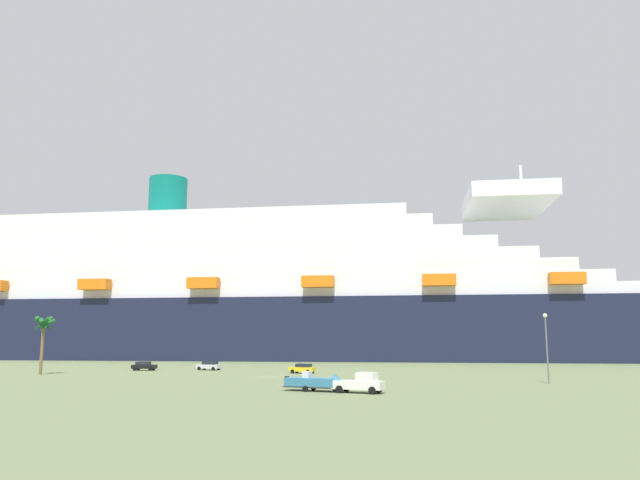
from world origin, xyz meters
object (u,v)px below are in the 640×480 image
pickup_truck (360,383)px  small_boat_on_trailer (318,383)px  parked_car_yellow_taxi (303,368)px  palm_tree (44,327)px  parked_car_silver_sedan (209,366)px  parked_car_black_coupe (144,366)px  cruise_ship (270,299)px  street_lamp (546,338)px

pickup_truck → small_boat_on_trailer: (-4.96, 0.90, -0.08)m
small_boat_on_trailer → parked_car_yellow_taxi: bearing=108.7°
palm_tree → parked_car_silver_sedan: (20.54, 19.73, -6.73)m
pickup_truck → parked_car_silver_sedan: bearing=131.8°
pickup_truck → parked_car_black_coupe: pickup_truck is taller
palm_tree → parked_car_yellow_taxi: 43.01m
parked_car_yellow_taxi → parked_car_black_coupe: 30.64m
cruise_ship → street_lamp: size_ratio=27.89×
small_boat_on_trailer → palm_tree: palm_tree is taller
parked_car_black_coupe → parked_car_yellow_taxi: bearing=-3.2°
small_boat_on_trailer → parked_car_black_coupe: (-41.85, 35.01, -0.13)m
pickup_truck → palm_tree: (-56.34, 20.26, 6.52)m
pickup_truck → parked_car_silver_sedan: (-35.79, 40.00, -0.21)m
street_lamp → parked_car_yellow_taxi: 40.44m
palm_tree → parked_car_yellow_taxi: (40.13, 13.93, -6.73)m
small_boat_on_trailer → parked_car_yellow_taxi: small_boat_on_trailer is taller
parked_car_yellow_taxi → parked_car_black_coupe: (-30.60, 1.72, 0.00)m
pickup_truck → parked_car_yellow_taxi: pickup_truck is taller
palm_tree → cruise_ship: bearing=80.1°
street_lamp → parked_car_silver_sedan: street_lamp is taller
palm_tree → street_lamp: (77.50, -0.71, -1.76)m
palm_tree → parked_car_silver_sedan: palm_tree is taller
palm_tree → parked_car_yellow_taxi: palm_tree is taller
street_lamp → cruise_ship: bearing=130.4°
parked_car_yellow_taxi → parked_car_silver_sedan: bearing=163.5°
cruise_ship → pickup_truck: (43.18, -95.28, -15.45)m
parked_car_silver_sedan → street_lamp: bearing=-19.7°
parked_car_silver_sedan → parked_car_black_coupe: 11.74m
street_lamp → parked_car_black_coupe: 70.08m
cruise_ship → small_boat_on_trailer: cruise_ship is taller
small_boat_on_trailer → cruise_ship: bearing=112.0°
street_lamp → parked_car_black_coupe: bearing=166.5°
cruise_ship → parked_car_silver_sedan: (7.39, -55.29, -15.66)m
cruise_ship → pickup_truck: 105.74m
cruise_ship → parked_car_yellow_taxi: (26.97, -61.09, -15.66)m
street_lamp → parked_car_silver_sedan: 60.72m
small_boat_on_trailer → parked_car_silver_sedan: small_boat_on_trailer is taller
small_boat_on_trailer → street_lamp: size_ratio=0.91×
pickup_truck → palm_tree: size_ratio=0.62×
parked_car_black_coupe → small_boat_on_trailer: bearing=-39.9°
pickup_truck → parked_car_black_coupe: 58.99m
small_boat_on_trailer → parked_car_silver_sedan: size_ratio=1.75×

